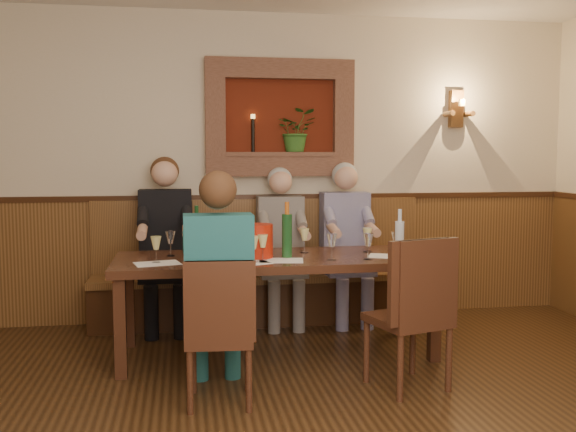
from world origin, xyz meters
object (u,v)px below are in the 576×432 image
object	(u,v)px
person_bench_left	(166,258)
chair_near_left	(220,361)
person_chair_front	(218,303)
wine_bottle_green_a	(287,235)
dining_table	(276,266)
spittoon_bucket	(258,241)
chair_near_right	(409,344)
wine_bottle_green_b	(197,235)
water_bottle	(399,239)
person_bench_mid	(282,260)
bench	(261,286)
person_bench_right	(347,256)

from	to	relation	value
person_bench_left	chair_near_left	bearing A→B (deg)	-78.54
person_chair_front	wine_bottle_green_a	distance (m)	0.95
dining_table	spittoon_bucket	bearing A→B (deg)	-161.97
chair_near_right	person_bench_left	distance (m)	2.35
spittoon_bucket	wine_bottle_green_b	distance (m)	0.50
chair_near_left	person_chair_front	world-z (taller)	person_chair_front
wine_bottle_green_a	water_bottle	world-z (taller)	wine_bottle_green_a
person_bench_left	person_chair_front	xyz separation A→B (m)	(0.36, -1.61, -0.04)
person_bench_mid	person_chair_front	distance (m)	1.74
person_bench_left	wine_bottle_green_a	distance (m)	1.32
chair_near_right	person_chair_front	bearing A→B (deg)	159.29
person_chair_front	spittoon_bucket	bearing A→B (deg)	65.14
bench	wine_bottle_green_a	world-z (taller)	wine_bottle_green_a
wine_bottle_green_a	chair_near_right	bearing A→B (deg)	-49.51
chair_near_left	wine_bottle_green_b	distance (m)	1.29
dining_table	chair_near_left	xyz separation A→B (m)	(-0.48, -0.93, -0.41)
dining_table	wine_bottle_green_b	bearing A→B (deg)	162.01
person_chair_front	person_bench_mid	bearing A→B (deg)	68.02
person_bench_right	wine_bottle_green_a	bearing A→B (deg)	-127.40
wine_bottle_green_b	chair_near_left	bearing A→B (deg)	-84.68
chair_near_left	water_bottle	xyz separation A→B (m)	(1.37, 0.69, 0.63)
chair_near_right	person_bench_right	world-z (taller)	person_bench_right
person_bench_mid	wine_bottle_green_a	xyz separation A→B (m)	(-0.10, -0.91, 0.34)
dining_table	wine_bottle_green_b	size ratio (longest dim) A/B	6.35
chair_near_right	wine_bottle_green_b	world-z (taller)	wine_bottle_green_b
bench	wine_bottle_green_a	bearing A→B (deg)	-85.99
person_bench_right	spittoon_bucket	xyz separation A→B (m)	(-0.91, -0.88, 0.28)
person_bench_right	water_bottle	xyz separation A→B (m)	(0.12, -1.08, 0.30)
person_bench_right	wine_bottle_green_a	world-z (taller)	person_bench_right
person_bench_right	bench	bearing A→B (deg)	172.13
person_chair_front	chair_near_right	bearing A→B (deg)	-4.09
person_chair_front	spittoon_bucket	size ratio (longest dim) A/B	5.63
dining_table	wine_bottle_green_a	distance (m)	0.27
chair_near_left	wine_bottle_green_a	size ratio (longest dim) A/B	2.18
bench	person_chair_front	bearing A→B (deg)	-105.60
person_bench_mid	spittoon_bucket	distance (m)	0.98
bench	water_bottle	size ratio (longest dim) A/B	8.19
dining_table	water_bottle	world-z (taller)	water_bottle
person_bench_left	water_bottle	bearing A→B (deg)	-31.99
person_bench_mid	bench	bearing A→B (deg)	148.53
chair_near_right	person_bench_right	distance (m)	1.73
dining_table	person_chair_front	xyz separation A→B (m)	(-0.48, -0.78, -0.09)
chair_near_left	person_bench_left	distance (m)	1.84
spittoon_bucket	wine_bottle_green_a	xyz separation A→B (m)	(0.21, -0.03, 0.05)
person_bench_mid	dining_table	bearing A→B (deg)	-101.57
wine_bottle_green_b	water_bottle	xyz separation A→B (m)	(1.47, -0.43, -0.01)
dining_table	chair_near_right	xyz separation A→B (m)	(0.74, -0.87, -0.38)
bench	wine_bottle_green_b	size ratio (longest dim) A/B	7.93
person_bench_mid	person_bench_left	bearing A→B (deg)	-179.84
person_chair_front	wine_bottle_green_a	bearing A→B (deg)	51.78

